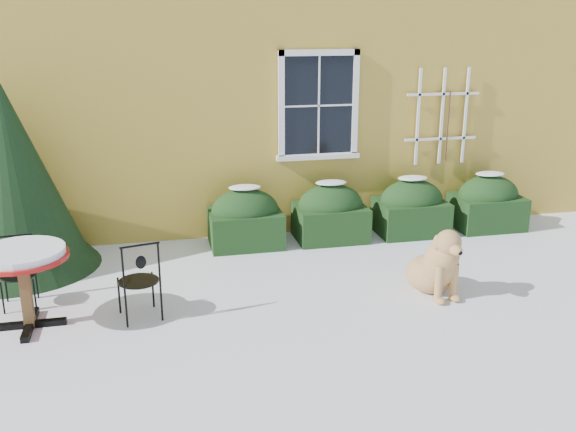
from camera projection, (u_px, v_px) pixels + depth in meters
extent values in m
plane|color=white|center=(307.00, 318.00, 7.21)|extent=(80.00, 80.00, 0.00)
cube|color=gold|center=(224.00, 30.00, 12.85)|extent=(12.00, 8.00, 6.00)
cube|color=black|center=(318.00, 106.00, 9.57)|extent=(1.05, 0.03, 1.45)
cube|color=white|center=(319.00, 53.00, 9.33)|extent=(1.23, 0.06, 0.09)
cube|color=white|center=(318.00, 156.00, 9.79)|extent=(1.23, 0.06, 0.09)
cube|color=white|center=(281.00, 107.00, 9.45)|extent=(0.09, 0.06, 1.63)
cube|color=white|center=(355.00, 105.00, 9.68)|extent=(0.09, 0.06, 1.63)
cube|color=white|center=(319.00, 106.00, 9.55)|extent=(0.02, 0.02, 1.45)
cube|color=white|center=(319.00, 106.00, 9.55)|extent=(1.05, 0.02, 0.02)
cube|color=white|center=(318.00, 157.00, 9.79)|extent=(1.29, 0.14, 0.07)
cube|color=white|center=(418.00, 117.00, 9.95)|extent=(0.04, 0.03, 1.50)
cube|color=white|center=(442.00, 117.00, 10.03)|extent=(0.04, 0.03, 1.50)
cube|color=white|center=(465.00, 116.00, 10.11)|extent=(0.04, 0.03, 1.50)
cube|color=white|center=(440.00, 139.00, 10.14)|extent=(1.20, 0.03, 0.04)
cube|color=white|center=(444.00, 94.00, 9.93)|extent=(1.20, 0.03, 0.04)
cylinder|color=#472D19|center=(448.00, 126.00, 10.08)|extent=(0.02, 0.02, 1.10)
cube|color=black|center=(246.00, 228.00, 9.45)|extent=(1.05, 0.80, 0.52)
ellipsoid|color=black|center=(245.00, 211.00, 9.37)|extent=(1.00, 0.72, 0.67)
ellipsoid|color=white|center=(245.00, 187.00, 9.27)|extent=(0.47, 0.32, 0.06)
cube|color=black|center=(330.00, 222.00, 9.72)|extent=(1.05, 0.80, 0.52)
ellipsoid|color=black|center=(331.00, 206.00, 9.64)|extent=(1.00, 0.72, 0.67)
ellipsoid|color=white|center=(331.00, 183.00, 9.53)|extent=(0.47, 0.32, 0.06)
cube|color=black|center=(410.00, 217.00, 9.99)|extent=(1.05, 0.80, 0.52)
ellipsoid|color=black|center=(411.00, 201.00, 9.91)|extent=(1.00, 0.72, 0.67)
ellipsoid|color=white|center=(413.00, 178.00, 9.80)|extent=(0.47, 0.32, 0.06)
cube|color=black|center=(487.00, 212.00, 10.25)|extent=(1.05, 0.80, 0.52)
ellipsoid|color=black|center=(488.00, 196.00, 10.18)|extent=(1.00, 0.72, 0.67)
ellipsoid|color=white|center=(490.00, 174.00, 10.07)|extent=(0.47, 0.32, 0.06)
cone|color=black|center=(15.00, 224.00, 8.50)|extent=(2.12, 2.12, 1.23)
cone|color=black|center=(9.00, 175.00, 8.30)|extent=(1.90, 1.90, 2.57)
cube|color=black|center=(30.00, 324.00, 6.99)|extent=(0.76, 0.09, 0.07)
cube|color=black|center=(30.00, 324.00, 6.99)|extent=(0.09, 0.76, 0.07)
cube|color=brown|center=(26.00, 293.00, 6.88)|extent=(0.11, 0.11, 0.81)
cylinder|color=#AA100E|center=(21.00, 257.00, 6.76)|extent=(0.98, 0.98, 0.04)
cylinder|color=white|center=(21.00, 253.00, 6.74)|extent=(0.91, 0.91, 0.08)
cylinder|color=black|center=(153.00, 290.00, 7.43)|extent=(0.02, 0.02, 0.44)
cylinder|color=black|center=(119.00, 296.00, 7.27)|extent=(0.02, 0.02, 0.44)
cylinder|color=black|center=(161.00, 302.00, 7.09)|extent=(0.02, 0.02, 0.44)
cylinder|color=black|center=(126.00, 309.00, 6.93)|extent=(0.02, 0.02, 0.44)
cylinder|color=black|center=(139.00, 281.00, 7.12)|extent=(0.45, 0.45, 0.02)
cylinder|color=black|center=(159.00, 264.00, 6.96)|extent=(0.02, 0.02, 0.48)
cylinder|color=black|center=(123.00, 269.00, 6.80)|extent=(0.02, 0.02, 0.48)
cylinder|color=black|center=(140.00, 245.00, 6.81)|extent=(0.42, 0.12, 0.02)
ellipsoid|color=black|center=(141.00, 262.00, 6.86)|extent=(0.12, 0.05, 0.15)
cylinder|color=black|center=(3.00, 298.00, 7.26)|extent=(0.02, 0.02, 0.38)
cylinder|color=black|center=(35.00, 295.00, 7.36)|extent=(0.02, 0.02, 0.38)
cylinder|color=black|center=(6.00, 287.00, 7.57)|extent=(0.02, 0.02, 0.38)
cylinder|color=black|center=(37.00, 283.00, 7.67)|extent=(0.02, 0.02, 0.38)
cylinder|color=black|center=(18.00, 275.00, 7.41)|extent=(0.39, 0.39, 0.02)
cylinder|color=black|center=(1.00, 254.00, 7.45)|extent=(0.02, 0.02, 0.43)
cylinder|color=black|center=(33.00, 251.00, 7.55)|extent=(0.02, 0.02, 0.43)
cylinder|color=black|center=(15.00, 236.00, 7.44)|extent=(0.38, 0.05, 0.02)
ellipsoid|color=black|center=(17.00, 250.00, 7.49)|extent=(0.10, 0.03, 0.13)
ellipsoid|color=tan|center=(430.00, 274.00, 7.90)|extent=(0.65, 0.70, 0.46)
ellipsoid|color=tan|center=(440.00, 264.00, 7.65)|extent=(0.49, 0.45, 0.58)
sphere|color=tan|center=(444.00, 256.00, 7.56)|extent=(0.36, 0.36, 0.36)
cylinder|color=tan|center=(439.00, 284.00, 7.54)|extent=(0.09, 0.09, 0.46)
cylinder|color=tan|center=(454.00, 282.00, 7.61)|extent=(0.09, 0.09, 0.46)
ellipsoid|color=tan|center=(440.00, 301.00, 7.55)|extent=(0.13, 0.16, 0.08)
ellipsoid|color=tan|center=(455.00, 298.00, 7.62)|extent=(0.13, 0.16, 0.08)
cylinder|color=tan|center=(445.00, 251.00, 7.53)|extent=(0.24, 0.29, 0.25)
sphere|color=tan|center=(448.00, 242.00, 7.45)|extent=(0.30, 0.30, 0.30)
ellipsoid|color=tan|center=(455.00, 250.00, 7.34)|extent=(0.17, 0.25, 0.13)
sphere|color=black|center=(460.00, 253.00, 7.25)|extent=(0.05, 0.05, 0.05)
ellipsoid|color=tan|center=(437.00, 243.00, 7.44)|extent=(0.09, 0.11, 0.19)
ellipsoid|color=tan|center=(456.00, 240.00, 7.53)|extent=(0.09, 0.11, 0.19)
cylinder|color=tan|center=(432.00, 276.00, 8.22)|extent=(0.29, 0.34, 0.08)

